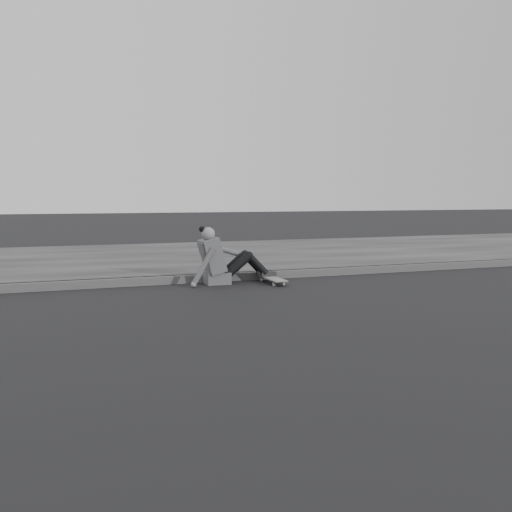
{
  "coord_description": "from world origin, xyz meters",
  "views": [
    {
      "loc": [
        -5.47,
        -5.87,
        1.32
      ],
      "look_at": [
        -2.79,
        1.44,
        0.5
      ],
      "focal_mm": 40.0,
      "sensor_mm": 36.0,
      "label": 1
    }
  ],
  "objects": [
    {
      "name": "ground",
      "position": [
        0.0,
        0.0,
        0.0
      ],
      "size": [
        80.0,
        80.0,
        0.0
      ],
      "primitive_type": "plane",
      "color": "black",
      "rests_on": "ground"
    },
    {
      "name": "curb",
      "position": [
        0.0,
        2.58,
        0.06
      ],
      "size": [
        24.0,
        0.16,
        0.12
      ],
      "primitive_type": "cube",
      "color": "#474747",
      "rests_on": "ground"
    },
    {
      "name": "sidewalk",
      "position": [
        0.0,
        5.6,
        0.06
      ],
      "size": [
        24.0,
        6.0,
        0.12
      ],
      "primitive_type": "cube",
      "color": "#363636",
      "rests_on": "ground"
    },
    {
      "name": "skateboard",
      "position": [
        -2.29,
        2.09,
        0.07
      ],
      "size": [
        0.2,
        0.78,
        0.09
      ],
      "color": "#9F9F9A",
      "rests_on": "ground"
    },
    {
      "name": "seated_woman",
      "position": [
        -3.02,
        2.34,
        0.36
      ],
      "size": [
        1.38,
        0.46,
        0.88
      ],
      "color": "#4E4E50",
      "rests_on": "ground"
    }
  ]
}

